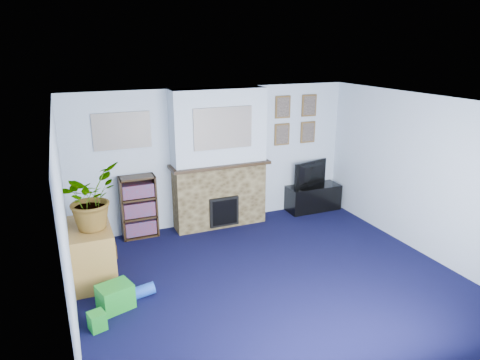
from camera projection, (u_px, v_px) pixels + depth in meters
name	position (u px, v px, depth m)	size (l,w,h in m)	color
floor	(272.00, 279.00, 5.86)	(5.00, 4.50, 0.01)	black
ceiling	(276.00, 103.00, 5.14)	(5.00, 4.50, 0.01)	white
wall_back	(215.00, 157.00, 7.48)	(5.00, 0.04, 2.40)	silver
wall_front	(398.00, 283.00, 3.52)	(5.00, 0.04, 2.40)	silver
wall_left	(66.00, 228.00, 4.58)	(0.04, 4.50, 2.40)	silver
wall_right	(422.00, 175.00, 6.42)	(0.04, 4.50, 2.40)	silver
chimney_breast	(219.00, 160.00, 7.30)	(1.72, 0.50, 2.40)	brown
collage_main	(223.00, 128.00, 6.94)	(1.00, 0.03, 0.68)	gray
collage_left	(122.00, 131.00, 6.72)	(0.90, 0.03, 0.58)	gray
portrait_tl	(283.00, 107.00, 7.70)	(0.30, 0.03, 0.40)	brown
portrait_tr	(309.00, 105.00, 7.90)	(0.30, 0.03, 0.40)	brown
portrait_bl	(282.00, 134.00, 7.85)	(0.30, 0.03, 0.40)	brown
portrait_br	(308.00, 132.00, 8.05)	(0.30, 0.03, 0.40)	brown
tv_stand	(313.00, 199.00, 8.29)	(1.03, 0.43, 0.49)	black
television	(314.00, 174.00, 8.15)	(0.81, 0.11, 0.46)	black
bookshelf	(139.00, 208.00, 7.05)	(0.58, 0.28, 1.05)	black
sideboard	(92.00, 255.00, 5.81)	(0.55, 0.99, 0.77)	olive
potted_plant	(89.00, 197.00, 5.53)	(0.76, 0.66, 0.84)	#26661E
mantel_clock	(217.00, 159.00, 7.23)	(0.11, 0.07, 0.15)	gold
mantel_candle	(235.00, 157.00, 7.35)	(0.05, 0.05, 0.17)	#B2BFC6
mantel_teddy	(190.00, 162.00, 7.06)	(0.11, 0.11, 0.11)	gray
mantel_can	(257.00, 156.00, 7.51)	(0.06, 0.06, 0.13)	#198C26
green_crate	(116.00, 298.00, 5.19)	(0.39, 0.31, 0.31)	#198C26
toy_ball	(103.00, 264.00, 6.10)	(0.20, 0.20, 0.20)	purple
toy_block	(97.00, 321.00, 4.81)	(0.17, 0.17, 0.21)	#198C26
toy_tube	(142.00, 291.00, 5.45)	(0.16, 0.16, 0.34)	blue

